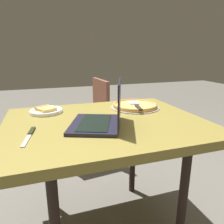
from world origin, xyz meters
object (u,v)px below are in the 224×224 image
Objects in this scene: dining_table at (105,132)px; laptop at (103,117)px; pizza_tray at (135,105)px; table_knife at (30,134)px; pizza_plate at (46,111)px; chair_near at (91,116)px.

laptop reaches higher than dining_table.
pizza_tray reaches higher than table_knife.
pizza_plate is 0.60m from pizza_tray.
chair_near is at bearing 57.72° from pizza_plate.
chair_near is (0.17, 1.07, -0.32)m from laptop.
table_knife is at bearing -165.83° from dining_table.
pizza_plate is (-0.28, 0.36, -0.04)m from laptop.
pizza_tray is (0.28, 0.21, 0.09)m from dining_table.
chair_near is at bearing 100.88° from pizza_tray.
chair_near is (0.13, 0.99, -0.20)m from dining_table.
table_knife is 0.26× the size of chair_near.
chair_near is at bearing 63.79° from table_knife.
pizza_tray is 1.47× the size of table_knife.
pizza_plate is 0.92× the size of table_knife.
dining_table is at bearing 14.17° from table_knife.
chair_near reaches higher than pizza_tray.
laptop is at bearing -99.07° from chair_near.
pizza_tray is at bearing 24.31° from table_knife.
pizza_plate is at bearing 139.34° from dining_table.
pizza_plate is at bearing 173.61° from pizza_tray.
pizza_tray is 0.75m from table_knife.
laptop is at bearing -52.61° from pizza_plate.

